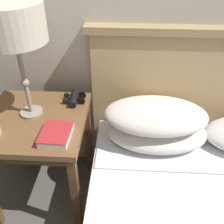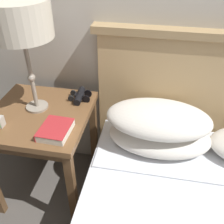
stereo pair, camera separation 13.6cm
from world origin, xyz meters
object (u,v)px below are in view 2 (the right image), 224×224
object	(u,v)px
book_on_nightstand	(55,130)
binoculars_pair	(80,96)
nightstand	(41,124)
table_lamp	(20,21)

from	to	relation	value
book_on_nightstand	binoculars_pair	bearing A→B (deg)	84.37
nightstand	table_lamp	xyz separation A→B (m)	(-0.03, 0.05, 0.60)
binoculars_pair	table_lamp	bearing A→B (deg)	-148.46
nightstand	binoculars_pair	bearing A→B (deg)	43.45
book_on_nightstand	binoculars_pair	world-z (taller)	binoculars_pair
nightstand	book_on_nightstand	size ratio (longest dim) A/B	3.46
nightstand	binoculars_pair	world-z (taller)	binoculars_pair
nightstand	book_on_nightstand	world-z (taller)	book_on_nightstand
table_lamp	binoculars_pair	bearing A→B (deg)	31.54
book_on_nightstand	binoculars_pair	xyz separation A→B (m)	(0.03, 0.34, 0.00)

